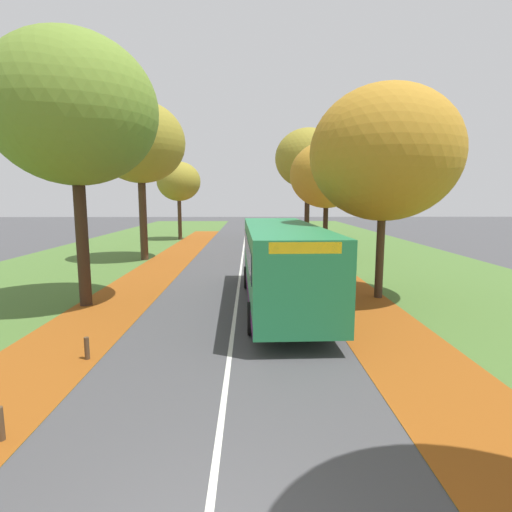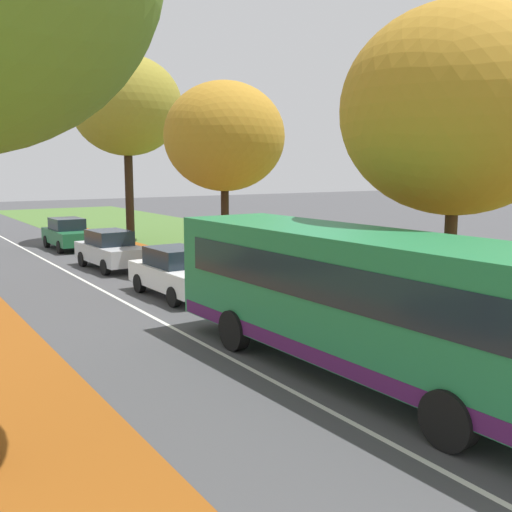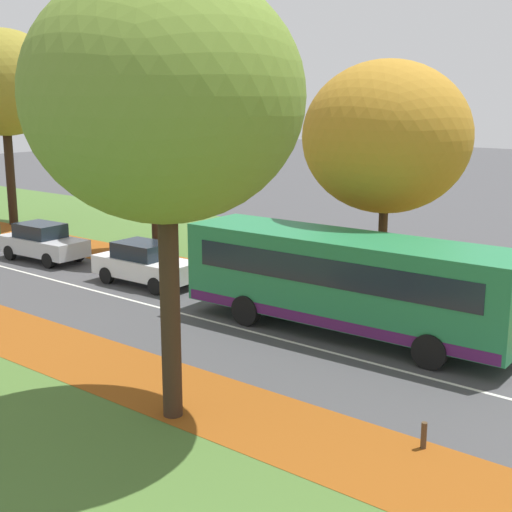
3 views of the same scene
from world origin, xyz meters
TOP-DOWN VIEW (x-y plane):
  - leaf_litter_left at (-4.60, 14.00)m, footprint 2.80×60.00m
  - grass_verge_right at (9.20, 20.00)m, footprint 12.00×90.00m
  - leaf_litter_right at (4.60, 14.00)m, footprint 2.80×60.00m
  - road_centre_line at (0.00, 20.00)m, footprint 0.12×80.00m
  - tree_left_near at (-5.61, 11.05)m, footprint 5.78×5.78m
  - tree_right_near at (5.68, 12.06)m, footprint 5.70×5.70m
  - tree_right_mid at (5.63, 23.42)m, footprint 4.88×4.88m
  - tree_right_far at (6.04, 35.24)m, footprint 6.25×6.25m
  - bollard_third at (-3.52, 5.97)m, footprint 0.12×0.12m
  - bus at (1.68, 11.02)m, footprint 2.89×10.47m
  - car_white_lead at (1.80, 19.98)m, footprint 1.88×4.25m
  - car_silver_following at (1.79, 26.43)m, footprint 1.94×4.28m

SIDE VIEW (x-z plane):
  - road_centre_line at x=0.00m, z-range 0.00..0.01m
  - grass_verge_right at x=9.20m, z-range 0.00..0.01m
  - leaf_litter_left at x=-4.60m, z-range 0.01..0.01m
  - leaf_litter_right at x=4.60m, z-range 0.01..0.01m
  - bollard_third at x=-3.52m, z-range 0.00..0.57m
  - car_white_lead at x=1.80m, z-range 0.00..1.62m
  - car_silver_following at x=1.79m, z-range 0.00..1.62m
  - bus at x=1.68m, z-range 0.21..3.19m
  - tree_right_mid at x=5.63m, z-range 1.63..9.30m
  - tree_right_near at x=5.68m, z-range 1.53..9.75m
  - tree_left_near at x=-5.61m, z-range 2.18..11.78m
  - tree_right_far at x=6.04m, z-range 2.41..12.90m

